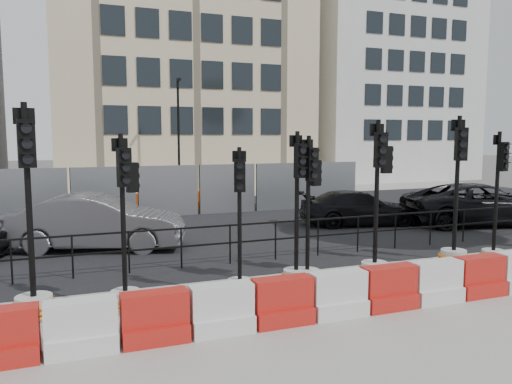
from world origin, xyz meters
name	(u,v)px	position (x,y,z in m)	size (l,w,h in m)	color
ground	(296,273)	(0.00, 0.00, 0.00)	(120.00, 120.00, 0.00)	#51514C
sidewalk_near	(369,316)	(0.00, -3.00, 0.01)	(40.00, 6.00, 0.02)	gray
road	(213,223)	(0.00, 7.00, 0.01)	(40.00, 14.00, 0.03)	black
sidewalk_far	(166,195)	(0.00, 16.00, 0.01)	(40.00, 4.00, 0.02)	gray
building_cream	(177,43)	(2.00, 21.99, 9.00)	(15.00, 10.06, 18.00)	beige
building_white	(378,70)	(17.00, 21.99, 8.00)	(12.00, 9.06, 16.00)	silver
kerb_railing	(276,234)	(0.00, 1.20, 0.69)	(18.00, 0.04, 1.00)	black
heras_fencing	(207,196)	(0.57, 9.86, 0.65)	(14.33, 1.72, 2.00)	gray
lamp_post_far	(179,134)	(0.50, 14.98, 3.22)	(0.12, 0.56, 6.00)	black
barrier_row	(364,293)	(0.00, -2.80, 0.37)	(16.75, 0.50, 0.80)	red
traffic_signal_a	(33,278)	(-5.44, -1.20, 0.76)	(0.72, 0.72, 3.68)	beige
traffic_signal_b	(126,270)	(-3.93, -1.23, 0.76)	(0.62, 0.62, 3.17)	beige
traffic_signal_c	(240,267)	(-1.77, -1.21, 0.60)	(0.58, 0.58, 2.92)	beige
traffic_signal_d	(308,252)	(-0.25, -1.12, 0.75)	(0.62, 0.62, 3.14)	beige
traffic_signal_e	(297,256)	(-0.49, -1.06, 0.67)	(0.64, 0.64, 3.22)	beige
traffic_signal_f	(376,244)	(1.31, -1.23, 0.83)	(0.68, 0.68, 3.47)	beige
traffic_signal_g	(455,237)	(3.70, -0.95, 0.74)	(0.71, 0.71, 3.60)	beige
traffic_signal_h	(495,239)	(4.73, -1.15, 0.67)	(0.64, 0.64, 3.24)	beige
car_b	(98,222)	(-4.10, 4.03, 0.77)	(4.93, 2.95, 1.53)	#4B4B50
car_c	(359,208)	(4.71, 4.78, 0.61)	(4.46, 2.51, 1.22)	black
car_d	(481,204)	(8.76, 3.33, 0.74)	(5.75, 3.68, 1.48)	black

